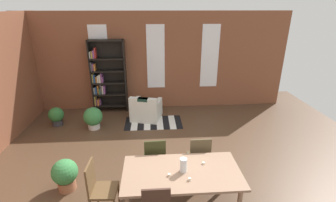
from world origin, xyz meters
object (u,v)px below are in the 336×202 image
object	(u,v)px
dining_chair_far_left	(155,159)
potted_plant_corner	(56,116)
dining_table	(182,176)
armchair_white	(146,110)
vase_on_table	(183,165)
bookshelf_tall	(106,77)
dining_chair_far_right	(199,157)
potted_plant_by_shelf	(93,117)
dining_chair_head_left	(99,187)
potted_plant_window	(65,174)

from	to	relation	value
dining_chair_far_left	potted_plant_corner	distance (m)	3.71
dining_table	armchair_white	xyz separation A→B (m)	(-0.62, 3.49, -0.39)
vase_on_table	dining_chair_far_left	xyz separation A→B (m)	(-0.43, 0.70, -0.35)
bookshelf_tall	potted_plant_corner	distance (m)	1.81
dining_chair_far_left	armchair_white	distance (m)	2.81
potted_plant_corner	dining_chair_far_right	bearing A→B (deg)	-35.75
dining_chair_far_right	potted_plant_by_shelf	xyz separation A→B (m)	(-2.45, 2.27, -0.19)
dining_chair_head_left	bookshelf_tall	bearing A→B (deg)	97.24
dining_chair_far_right	bookshelf_tall	distance (m)	4.20
vase_on_table	potted_plant_by_shelf	size ratio (longest dim) A/B	0.38
dining_table	bookshelf_tall	xyz separation A→B (m)	(-1.82, 4.21, 0.44)
vase_on_table	dining_chair_far_left	bearing A→B (deg)	121.48
bookshelf_tall	potted_plant_window	distance (m)	3.69
armchair_white	potted_plant_by_shelf	xyz separation A→B (m)	(-1.42, -0.52, 0.05)
bookshelf_tall	armchair_white	size ratio (longest dim) A/B	2.29
dining_chair_far_left	potted_plant_window	xyz separation A→B (m)	(-1.62, -0.09, -0.18)
dining_table	potted_plant_corner	xyz separation A→B (m)	(-3.11, 3.23, -0.38)
dining_table	potted_plant_corner	bearing A→B (deg)	133.84
armchair_white	potted_plant_window	size ratio (longest dim) A/B	1.61
armchair_white	potted_plant_by_shelf	bearing A→B (deg)	-159.97
vase_on_table	bookshelf_tall	size ratio (longest dim) A/B	0.10
dining_chair_head_left	armchair_white	xyz separation A→B (m)	(0.67, 3.49, -0.23)
potted_plant_corner	bookshelf_tall	bearing A→B (deg)	37.16
vase_on_table	dining_chair_head_left	xyz separation A→B (m)	(-1.31, 0.00, -0.35)
dining_table	potted_plant_by_shelf	world-z (taller)	dining_table
armchair_white	dining_chair_head_left	bearing A→B (deg)	-100.87
armchair_white	vase_on_table	bearing A→B (deg)	-79.60
dining_chair_far_right	dining_chair_head_left	bearing A→B (deg)	-157.70
potted_plant_by_shelf	potted_plant_corner	world-z (taller)	potted_plant_by_shelf
potted_plant_window	dining_chair_far_right	bearing A→B (deg)	2.22
bookshelf_tall	armchair_white	bearing A→B (deg)	-30.73
potted_plant_by_shelf	potted_plant_window	distance (m)	2.37
dining_chair_far_left	potted_plant_window	bearing A→B (deg)	-176.66
vase_on_table	bookshelf_tall	bearing A→B (deg)	113.67
potted_plant_window	potted_plant_by_shelf	bearing A→B (deg)	90.38
dining_chair_far_left	potted_plant_window	distance (m)	1.63
dining_table	potted_plant_by_shelf	bearing A→B (deg)	124.44
vase_on_table	potted_plant_by_shelf	bearing A→B (deg)	124.72
dining_chair_far_right	potted_plant_corner	xyz separation A→B (m)	(-3.52, 2.53, -0.23)
dining_chair_far_left	bookshelf_tall	xyz separation A→B (m)	(-1.41, 3.51, 0.59)
dining_table	potted_plant_window	bearing A→B (deg)	163.30
potted_plant_by_shelf	dining_chair_far_left	bearing A→B (deg)	-54.33
dining_chair_far_left	potted_plant_by_shelf	xyz separation A→B (m)	(-1.63, 2.27, -0.19)
dining_table	vase_on_table	xyz separation A→B (m)	(0.02, 0.00, 0.20)
dining_chair_far_right	bookshelf_tall	xyz separation A→B (m)	(-2.24, 3.51, 0.59)
potted_plant_corner	potted_plant_window	size ratio (longest dim) A/B	0.87
dining_chair_far_left	potted_plant_window	size ratio (longest dim) A/B	1.57
vase_on_table	dining_chair_far_right	world-z (taller)	vase_on_table
dining_chair_far_left	bookshelf_tall	world-z (taller)	bookshelf_tall
dining_table	dining_chair_head_left	bearing A→B (deg)	179.83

